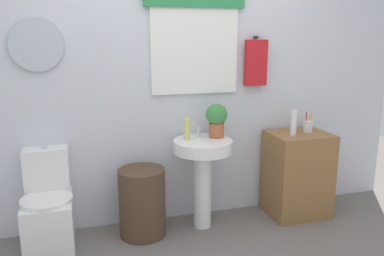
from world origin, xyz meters
name	(u,v)px	position (x,y,z in m)	size (l,w,h in m)	color
back_wall	(172,73)	(0.00, 1.15, 1.31)	(4.40, 0.18, 2.60)	silver
toilet	(49,210)	(-1.06, 0.88, 0.29)	(0.38, 0.51, 0.78)	white
laundry_hamper	(142,202)	(-0.33, 0.85, 0.28)	(0.38, 0.38, 0.57)	#4C3828
pedestal_sink	(203,163)	(0.19, 0.85, 0.58)	(0.49, 0.49, 0.77)	white
faucet	(199,131)	(0.19, 0.97, 0.82)	(0.03, 0.03, 0.10)	silver
wooden_cabinet	(297,174)	(1.10, 0.85, 0.39)	(0.53, 0.44, 0.77)	olive
soap_bottle	(187,129)	(0.07, 0.90, 0.87)	(0.05, 0.05, 0.18)	#DBD166
potted_plant	(217,118)	(0.33, 0.91, 0.94)	(0.18, 0.18, 0.29)	#AD5B38
lotion_bottle	(294,123)	(1.01, 0.81, 0.88)	(0.05, 0.05, 0.22)	white
toothbrush_cup	(308,126)	(1.19, 0.87, 0.82)	(0.08, 0.08, 0.19)	silver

